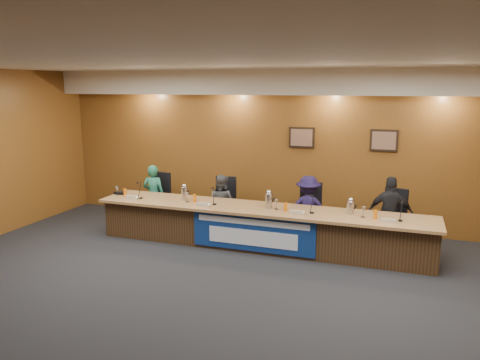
% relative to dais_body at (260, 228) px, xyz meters
% --- Properties ---
extents(floor, '(10.00, 10.00, 0.00)m').
position_rel_dais_body_xyz_m(floor, '(0.00, -2.40, -0.35)').
color(floor, black).
rests_on(floor, ground).
extents(ceiling, '(10.00, 8.00, 0.04)m').
position_rel_dais_body_xyz_m(ceiling, '(0.00, -2.40, 2.85)').
color(ceiling, silver).
rests_on(ceiling, wall_back).
extents(wall_back, '(10.00, 0.04, 3.20)m').
position_rel_dais_body_xyz_m(wall_back, '(0.00, 1.60, 1.25)').
color(wall_back, brown).
rests_on(wall_back, floor).
extents(soffit, '(10.00, 0.50, 0.50)m').
position_rel_dais_body_xyz_m(soffit, '(0.00, 1.35, 2.60)').
color(soffit, beige).
rests_on(soffit, wall_back).
extents(dais_body, '(6.00, 0.80, 0.70)m').
position_rel_dais_body_xyz_m(dais_body, '(0.00, 0.00, 0.00)').
color(dais_body, '#3C2714').
rests_on(dais_body, floor).
extents(dais_top, '(6.10, 0.95, 0.05)m').
position_rel_dais_body_xyz_m(dais_top, '(0.00, -0.05, 0.38)').
color(dais_top, '#986B3E').
rests_on(dais_top, dais_body).
extents(banner, '(2.20, 0.02, 0.65)m').
position_rel_dais_body_xyz_m(banner, '(0.00, -0.41, 0.03)').
color(banner, navy).
rests_on(banner, dais_body).
extents(banner_text_upper, '(2.00, 0.01, 0.10)m').
position_rel_dais_body_xyz_m(banner_text_upper, '(0.00, -0.43, 0.23)').
color(banner_text_upper, silver).
rests_on(banner_text_upper, banner).
extents(banner_text_lower, '(1.60, 0.01, 0.28)m').
position_rel_dais_body_xyz_m(banner_text_lower, '(0.00, -0.43, -0.05)').
color(banner_text_lower, silver).
rests_on(banner_text_lower, banner).
extents(wall_photo_left, '(0.52, 0.04, 0.42)m').
position_rel_dais_body_xyz_m(wall_photo_left, '(0.40, 1.57, 1.50)').
color(wall_photo_left, black).
rests_on(wall_photo_left, wall_back).
extents(wall_photo_right, '(0.52, 0.04, 0.42)m').
position_rel_dais_body_xyz_m(wall_photo_right, '(2.00, 1.57, 1.50)').
color(wall_photo_right, black).
rests_on(wall_photo_right, wall_back).
extents(panelist_a, '(0.50, 0.36, 1.28)m').
position_rel_dais_body_xyz_m(panelist_a, '(-2.50, 0.59, 0.29)').
color(panelist_a, '#1F634A').
rests_on(panelist_a, floor).
extents(panelist_b, '(0.65, 0.55, 1.17)m').
position_rel_dais_body_xyz_m(panelist_b, '(-0.98, 0.59, 0.23)').
color(panelist_b, '#494B4E').
rests_on(panelist_b, floor).
extents(panelist_c, '(0.88, 0.59, 1.25)m').
position_rel_dais_body_xyz_m(panelist_c, '(0.76, 0.59, 0.28)').
color(panelist_c, '#171034').
rests_on(panelist_c, floor).
extents(panelist_d, '(0.79, 0.34, 1.33)m').
position_rel_dais_body_xyz_m(panelist_d, '(2.22, 0.59, 0.32)').
color(panelist_d, black).
rests_on(panelist_d, floor).
extents(office_chair_a, '(0.55, 0.55, 0.08)m').
position_rel_dais_body_xyz_m(office_chair_a, '(-2.50, 0.69, 0.13)').
color(office_chair_a, black).
rests_on(office_chair_a, floor).
extents(office_chair_b, '(0.53, 0.53, 0.08)m').
position_rel_dais_body_xyz_m(office_chair_b, '(-0.98, 0.69, 0.13)').
color(office_chair_b, black).
rests_on(office_chair_b, floor).
extents(office_chair_c, '(0.50, 0.50, 0.08)m').
position_rel_dais_body_xyz_m(office_chair_c, '(0.76, 0.69, 0.13)').
color(office_chair_c, black).
rests_on(office_chair_c, floor).
extents(office_chair_d, '(0.62, 0.62, 0.08)m').
position_rel_dais_body_xyz_m(office_chair_d, '(2.22, 0.69, 0.13)').
color(office_chair_d, black).
rests_on(office_chair_d, floor).
extents(nameplate_a, '(0.24, 0.08, 0.10)m').
position_rel_dais_body_xyz_m(nameplate_a, '(-2.49, -0.27, 0.45)').
color(nameplate_a, white).
rests_on(nameplate_a, dais_top).
extents(microphone_a, '(0.07, 0.07, 0.02)m').
position_rel_dais_body_xyz_m(microphone_a, '(-2.34, -0.16, 0.41)').
color(microphone_a, black).
rests_on(microphone_a, dais_top).
extents(juice_glass_a, '(0.06, 0.06, 0.15)m').
position_rel_dais_body_xyz_m(juice_glass_a, '(-2.73, -0.10, 0.47)').
color(juice_glass_a, orange).
rests_on(juice_glass_a, dais_top).
extents(water_glass_a, '(0.08, 0.08, 0.18)m').
position_rel_dais_body_xyz_m(water_glass_a, '(-2.92, -0.08, 0.49)').
color(water_glass_a, silver).
rests_on(water_glass_a, dais_top).
extents(nameplate_b, '(0.24, 0.08, 0.10)m').
position_rel_dais_body_xyz_m(nameplate_b, '(-0.98, -0.32, 0.45)').
color(nameplate_b, white).
rests_on(nameplate_b, dais_top).
extents(microphone_b, '(0.07, 0.07, 0.02)m').
position_rel_dais_body_xyz_m(microphone_b, '(-0.82, -0.13, 0.41)').
color(microphone_b, black).
rests_on(microphone_b, dais_top).
extents(juice_glass_b, '(0.06, 0.06, 0.15)m').
position_rel_dais_body_xyz_m(juice_glass_b, '(-1.25, -0.07, 0.47)').
color(juice_glass_b, orange).
rests_on(juice_glass_b, dais_top).
extents(water_glass_b, '(0.08, 0.08, 0.18)m').
position_rel_dais_body_xyz_m(water_glass_b, '(-1.38, -0.12, 0.49)').
color(water_glass_b, silver).
rests_on(water_glass_b, dais_top).
extents(nameplate_c, '(0.24, 0.08, 0.10)m').
position_rel_dais_body_xyz_m(nameplate_c, '(0.73, -0.29, 0.45)').
color(nameplate_c, white).
rests_on(nameplate_c, dais_top).
extents(microphone_c, '(0.07, 0.07, 0.02)m').
position_rel_dais_body_xyz_m(microphone_c, '(0.97, -0.13, 0.41)').
color(microphone_c, black).
rests_on(microphone_c, dais_top).
extents(juice_glass_c, '(0.06, 0.06, 0.15)m').
position_rel_dais_body_xyz_m(juice_glass_c, '(0.51, -0.14, 0.47)').
color(juice_glass_c, orange).
rests_on(juice_glass_c, dais_top).
extents(water_glass_c, '(0.08, 0.08, 0.18)m').
position_rel_dais_body_xyz_m(water_glass_c, '(0.33, -0.08, 0.49)').
color(water_glass_c, silver).
rests_on(water_glass_c, dais_top).
extents(nameplate_d, '(0.24, 0.08, 0.10)m').
position_rel_dais_body_xyz_m(nameplate_d, '(2.21, -0.29, 0.45)').
color(nameplate_d, white).
rests_on(nameplate_d, dais_top).
extents(microphone_d, '(0.07, 0.07, 0.02)m').
position_rel_dais_body_xyz_m(microphone_d, '(2.39, -0.12, 0.41)').
color(microphone_d, black).
rests_on(microphone_d, dais_top).
extents(juice_glass_d, '(0.06, 0.06, 0.15)m').
position_rel_dais_body_xyz_m(juice_glass_d, '(2.00, -0.12, 0.47)').
color(juice_glass_d, orange).
rests_on(juice_glass_d, dais_top).
extents(water_glass_d, '(0.08, 0.08, 0.18)m').
position_rel_dais_body_xyz_m(water_glass_d, '(1.81, -0.09, 0.49)').
color(water_glass_d, silver).
rests_on(water_glass_d, dais_top).
extents(carafe_left, '(0.12, 0.12, 0.25)m').
position_rel_dais_body_xyz_m(carafe_left, '(-1.49, 0.00, 0.53)').
color(carafe_left, silver).
rests_on(carafe_left, dais_top).
extents(carafe_mid, '(0.13, 0.13, 0.26)m').
position_rel_dais_body_xyz_m(carafe_mid, '(0.18, -0.04, 0.53)').
color(carafe_mid, silver).
rests_on(carafe_mid, dais_top).
extents(carafe_right, '(0.13, 0.13, 0.22)m').
position_rel_dais_body_xyz_m(carafe_right, '(1.59, 0.05, 0.51)').
color(carafe_right, silver).
rests_on(carafe_right, dais_top).
extents(speakerphone, '(0.32, 0.32, 0.05)m').
position_rel_dais_body_xyz_m(speakerphone, '(-2.91, 0.05, 0.43)').
color(speakerphone, black).
rests_on(speakerphone, dais_top).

